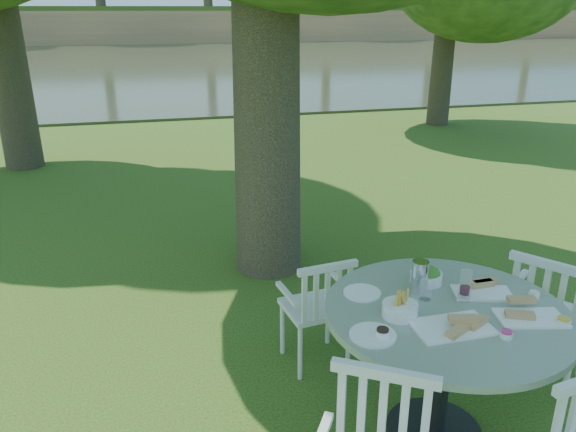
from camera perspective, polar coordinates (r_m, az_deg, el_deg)
The scene contains 6 objects.
ground at distance 4.61m, azimuth 0.64°, elevation -10.81°, with size 140.00×140.00×0.00m, color #1F3C0C.
table at distance 3.31m, azimuth 15.57°, elevation -11.73°, with size 1.34×1.34×0.84m.
chair_ne at distance 4.01m, azimuth 24.75°, elevation -8.78°, with size 0.64×0.65×0.95m.
chair_nw at distance 3.87m, azimuth 3.32°, elevation -9.03°, with size 0.47×0.44×0.83m.
tableware at distance 3.22m, azimuth 14.54°, elevation -8.16°, with size 1.19×0.77×0.19m.
river at distance 26.93m, azimuth -12.69°, elevation 14.83°, with size 100.00×28.00×0.12m, color #2C321D.
Camera 1 is at (-1.04, -3.80, 2.39)m, focal length 35.00 mm.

